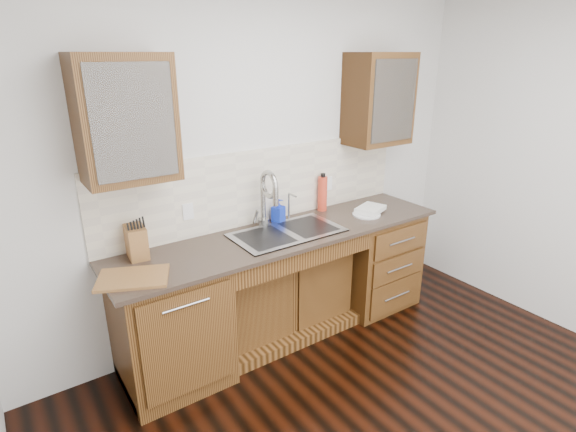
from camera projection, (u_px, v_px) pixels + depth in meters
wall_back at (259, 166)px, 3.55m from camera, size 4.00×0.10×2.70m
base_cabinet_left at (171, 325)px, 3.08m from camera, size 0.70×0.62×0.88m
base_cabinet_center at (279, 291)px, 3.68m from camera, size 1.20×0.44×0.70m
base_cabinet_right at (371, 257)px, 4.09m from camera, size 0.70×0.62×0.88m
countertop at (286, 234)px, 3.42m from camera, size 2.70×0.65×0.03m
backsplash at (264, 186)px, 3.55m from camera, size 2.70×0.02×0.59m
sink at (287, 243)px, 3.43m from camera, size 0.84×0.46×0.19m
faucet at (263, 202)px, 3.47m from camera, size 0.04×0.04×0.40m
filter_tap at (289, 205)px, 3.64m from camera, size 0.02×0.02×0.24m
upper_cabinet_left at (125, 119)px, 2.66m from camera, size 0.55×0.34×0.75m
upper_cabinet_right at (379, 99)px, 3.77m from camera, size 0.55×0.34×0.75m
outlet_left at (188, 212)px, 3.23m from camera, size 0.08×0.01×0.12m
outlet_right at (328, 183)px, 3.92m from camera, size 0.08×0.01×0.12m
soap_bottle at (278, 210)px, 3.59m from camera, size 0.11×0.11×0.19m
water_bottle at (322, 194)px, 3.84m from camera, size 0.10×0.10×0.30m
plate at (366, 215)px, 3.76m from camera, size 0.29×0.29×0.01m
dish_towel at (370, 209)px, 3.81m from camera, size 0.30×0.26×0.04m
knife_block at (136, 242)px, 2.97m from camera, size 0.14×0.20×0.22m
cutting_board at (133, 278)px, 2.70m from camera, size 0.49×0.43×0.02m
cup_left_a at (118, 129)px, 2.65m from camera, size 0.13×0.13×0.09m
cup_left_b at (143, 126)px, 2.73m from camera, size 0.11×0.11×0.10m
cup_right_a at (367, 107)px, 3.72m from camera, size 0.16×0.16×0.10m
cup_right_b at (382, 105)px, 3.82m from camera, size 0.11×0.11×0.10m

